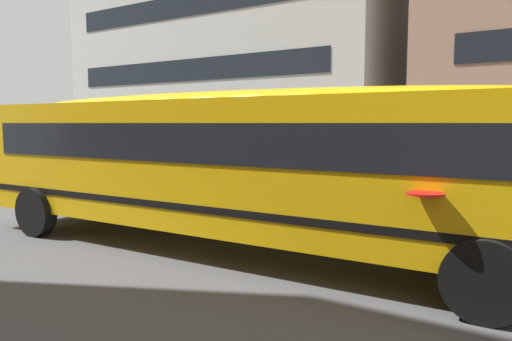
% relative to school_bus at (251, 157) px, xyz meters
% --- Properties ---
extents(ground_plane, '(400.00, 400.00, 0.00)m').
position_rel_school_bus_xyz_m(ground_plane, '(2.46, 1.71, -1.80)').
color(ground_plane, '#4C4C4F').
extents(sidewalk_far, '(120.00, 3.00, 0.01)m').
position_rel_school_bus_xyz_m(sidewalk_far, '(2.46, 9.84, -1.80)').
color(sidewalk_far, gray).
rests_on(sidewalk_far, ground_plane).
extents(lane_centreline, '(110.00, 0.16, 0.01)m').
position_rel_school_bus_xyz_m(lane_centreline, '(2.46, 1.71, -1.80)').
color(lane_centreline, silver).
rests_on(lane_centreline, ground_plane).
extents(school_bus, '(13.65, 3.25, 3.04)m').
position_rel_school_bus_xyz_m(school_bus, '(0.00, 0.00, 0.00)').
color(school_bus, yellow).
rests_on(school_bus, ground_plane).
extents(parked_car_white_mid_block, '(3.99, 2.07, 1.64)m').
position_rel_school_bus_xyz_m(parked_car_white_mid_block, '(-17.71, 7.24, -0.96)').
color(parked_car_white_mid_block, silver).
rests_on(parked_car_white_mid_block, ground_plane).
extents(parked_car_teal_end_of_row, '(3.96, 2.01, 1.64)m').
position_rel_school_bus_xyz_m(parked_car_teal_end_of_row, '(-9.99, 7.38, -0.96)').
color(parked_car_teal_end_of_row, '#195B66').
rests_on(parked_car_teal_end_of_row, ground_plane).
extents(apartment_block_far_left, '(18.55, 10.10, 16.50)m').
position_rel_school_bus_xyz_m(apartment_block_far_left, '(-11.28, 16.36, 6.45)').
color(apartment_block_far_left, '#B7B7B2').
rests_on(apartment_block_far_left, ground_plane).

